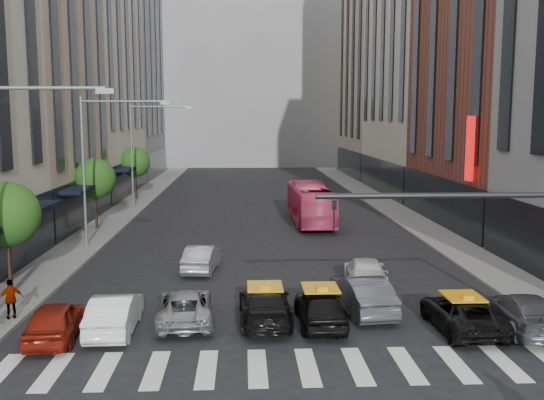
{
  "coord_description": "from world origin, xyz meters",
  "views": [
    {
      "loc": [
        -1.42,
        -16.8,
        7.85
      ],
      "look_at": [
        -0.05,
        11.64,
        4.0
      ],
      "focal_mm": 40.0,
      "sensor_mm": 36.0,
      "label": 1
    }
  ],
  "objects": [
    {
      "name": "ground",
      "position": [
        0.0,
        0.0,
        0.0
      ],
      "size": [
        160.0,
        160.0,
        0.0
      ],
      "primitive_type": "plane",
      "color": "black",
      "rests_on": "ground"
    },
    {
      "name": "sidewalk_left",
      "position": [
        -11.5,
        30.0,
        0.07
      ],
      "size": [
        3.0,
        96.0,
        0.15
      ],
      "primitive_type": "cube",
      "color": "slate",
      "rests_on": "ground"
    },
    {
      "name": "sidewalk_right",
      "position": [
        11.5,
        30.0,
        0.07
      ],
      "size": [
        3.0,
        96.0,
        0.15
      ],
      "primitive_type": "cube",
      "color": "slate",
      "rests_on": "ground"
    },
    {
      "name": "building_left_b",
      "position": [
        -17.0,
        28.0,
        12.0
      ],
      "size": [
        8.0,
        16.0,
        24.0
      ],
      "primitive_type": "cube",
      "color": "tan",
      "rests_on": "ground"
    },
    {
      "name": "building_left_c",
      "position": [
        -17.0,
        46.0,
        18.0
      ],
      "size": [
        8.0,
        20.0,
        36.0
      ],
      "primitive_type": "cube",
      "color": "beige",
      "rests_on": "ground"
    },
    {
      "name": "building_left_d",
      "position": [
        -17.0,
        65.0,
        15.0
      ],
      "size": [
        8.0,
        18.0,
        30.0
      ],
      "primitive_type": "cube",
      "color": "gray",
      "rests_on": "ground"
    },
    {
      "name": "building_right_b",
      "position": [
        17.0,
        27.0,
        13.0
      ],
      "size": [
        8.0,
        18.0,
        26.0
      ],
      "primitive_type": "cube",
      "color": "brown",
      "rests_on": "ground"
    },
    {
      "name": "building_right_d",
      "position": [
        17.0,
        65.0,
        14.0
      ],
      "size": [
        8.0,
        18.0,
        28.0
      ],
      "primitive_type": "cube",
      "color": "tan",
      "rests_on": "ground"
    },
    {
      "name": "building_far",
      "position": [
        0.0,
        85.0,
        18.0
      ],
      "size": [
        30.0,
        10.0,
        36.0
      ],
      "primitive_type": "cube",
      "color": "gray",
      "rests_on": "ground"
    },
    {
      "name": "tree_near",
      "position": [
        -11.8,
        10.0,
        3.65
      ],
      "size": [
        2.88,
        2.88,
        4.95
      ],
      "color": "black",
      "rests_on": "sidewalk_left"
    },
    {
      "name": "tree_mid",
      "position": [
        -11.8,
        26.0,
        3.65
      ],
      "size": [
        2.88,
        2.88,
        4.95
      ],
      "color": "black",
      "rests_on": "sidewalk_left"
    },
    {
      "name": "tree_far",
      "position": [
        -11.8,
        42.0,
        3.65
      ],
      "size": [
        2.88,
        2.88,
        4.95
      ],
      "color": "black",
      "rests_on": "sidewalk_left"
    },
    {
      "name": "streetlamp_mid",
      "position": [
        -10.04,
        20.0,
        5.9
      ],
      "size": [
        5.38,
        0.25,
        9.0
      ],
      "color": "gray",
      "rests_on": "sidewalk_left"
    },
    {
      "name": "streetlamp_far",
      "position": [
        -10.04,
        36.0,
        5.9
      ],
      "size": [
        5.38,
        0.25,
        9.0
      ],
      "color": "gray",
      "rests_on": "sidewalk_left"
    },
    {
      "name": "liberty_sign",
      "position": [
        12.6,
        20.0,
        6.0
      ],
      "size": [
        0.3,
        0.7,
        4.0
      ],
      "color": "red",
      "rests_on": "ground"
    },
    {
      "name": "car_red",
      "position": [
        -8.14,
        4.36,
        0.69
      ],
      "size": [
        1.91,
        4.17,
        1.39
      ],
      "primitive_type": "imported",
      "rotation": [
        0.0,
        0.0,
        3.21
      ],
      "color": "maroon",
      "rests_on": "ground"
    },
    {
      "name": "car_white_front",
      "position": [
        -6.18,
        5.07,
        0.71
      ],
      "size": [
        1.6,
        4.37,
        1.43
      ],
      "primitive_type": "imported",
      "rotation": [
        0.0,
        0.0,
        3.16
      ],
      "color": "white",
      "rests_on": "ground"
    },
    {
      "name": "car_silver",
      "position": [
        -3.7,
        5.95,
        0.64
      ],
      "size": [
        2.51,
        4.76,
        1.28
      ],
      "primitive_type": "imported",
      "rotation": [
        0.0,
        0.0,
        3.23
      ],
      "color": "gray",
      "rests_on": "ground"
    },
    {
      "name": "taxi_left",
      "position": [
        -0.6,
        5.82,
        0.7
      ],
      "size": [
        2.06,
        4.89,
        1.41
      ],
      "primitive_type": "imported",
      "rotation": [
        0.0,
        0.0,
        3.16
      ],
      "color": "black",
      "rests_on": "ground"
    },
    {
      "name": "taxi_center",
      "position": [
        1.49,
        5.38,
        0.73
      ],
      "size": [
        1.78,
        4.29,
        1.45
      ],
      "primitive_type": "imported",
      "rotation": [
        0.0,
        0.0,
        3.16
      ],
      "color": "black",
      "rests_on": "ground"
    },
    {
      "name": "car_grey_mid",
      "position": [
        3.41,
        6.87,
        0.76
      ],
      "size": [
        2.14,
        4.77,
        1.52
      ],
      "primitive_type": "imported",
      "rotation": [
        0.0,
        0.0,
        3.26
      ],
      "color": "#42444A",
      "rests_on": "ground"
    },
    {
      "name": "taxi_right",
      "position": [
        6.7,
        4.6,
        0.64
      ],
      "size": [
        2.23,
        4.65,
        1.28
      ],
      "primitive_type": "imported",
      "rotation": [
        0.0,
        0.0,
        3.17
      ],
      "color": "black",
      "rests_on": "ground"
    },
    {
      "name": "car_grey_curb",
      "position": [
        8.99,
        4.44,
        0.7
      ],
      "size": [
        2.44,
        4.97,
        1.39
      ],
      "primitive_type": "imported",
      "rotation": [
        0.0,
        0.0,
        3.04
      ],
      "color": "#42434A",
      "rests_on": "ground"
    },
    {
      "name": "car_row2_left",
      "position": [
        -3.57,
        13.98,
        0.68
      ],
      "size": [
        1.9,
        4.26,
        1.36
      ],
      "primitive_type": "imported",
      "rotation": [
        0.0,
        0.0,
        3.03
      ],
      "color": "#A5A4A9",
      "rests_on": "ground"
    },
    {
      "name": "car_row2_right",
      "position": [
        4.34,
        10.92,
        0.65
      ],
      "size": [
        2.32,
        4.68,
        1.31
      ],
      "primitive_type": "imported",
      "rotation": [
        0.0,
        0.0,
        3.03
      ],
      "color": "silver",
      "rests_on": "ground"
    },
    {
      "name": "bus",
      "position": [
        3.64,
        28.11,
        1.49
      ],
      "size": [
        2.68,
        10.73,
        2.98
      ],
      "primitive_type": "imported",
      "rotation": [
        0.0,
        0.0,
        3.16
      ],
      "color": "#E04170",
      "rests_on": "ground"
    },
    {
      "name": "pedestrian_far",
      "position": [
        -10.4,
        6.3,
        0.93
      ],
      "size": [
        0.98,
        0.78,
        1.56
      ],
      "primitive_type": "imported",
      "rotation": [
        0.0,
        0.0,
        3.66
      ],
      "color": "gray",
      "rests_on": "sidewalk_left"
    }
  ]
}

